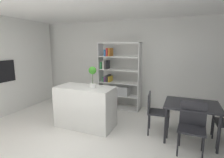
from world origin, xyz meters
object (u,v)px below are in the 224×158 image
at_px(kitchen_island, 86,107).
at_px(dining_chair_island_side, 154,109).
at_px(open_bookshelf, 118,78).
at_px(potted_plant_on_island, 93,75).
at_px(dining_chair_near, 192,123).
at_px(built_in_oven, 3,71).
at_px(dining_table, 192,108).

height_order(kitchen_island, dining_chair_island_side, kitchen_island).
bearing_deg(open_bookshelf, potted_plant_on_island, -91.21).
bearing_deg(potted_plant_on_island, dining_chair_island_side, 12.40).
bearing_deg(dining_chair_near, open_bookshelf, 144.80).
height_order(potted_plant_on_island, dining_chair_island_side, potted_plant_on_island).
relative_size(built_in_oven, dining_table, 0.62).
bearing_deg(dining_table, open_bookshelf, 149.51).
bearing_deg(dining_chair_island_side, open_bookshelf, 41.40).
bearing_deg(built_in_oven, dining_chair_island_side, 7.42).
relative_size(potted_plant_on_island, dining_chair_island_side, 0.54).
distance_m(built_in_oven, dining_chair_island_side, 3.90).
relative_size(built_in_oven, dining_chair_island_side, 0.71).
bearing_deg(dining_chair_island_side, potted_plant_on_island, 96.57).
xyz_separation_m(dining_chair_island_side, dining_chair_near, (0.72, -0.43, -0.00)).
height_order(built_in_oven, dining_chair_island_side, built_in_oven).
bearing_deg(dining_chair_island_side, dining_chair_near, -127.03).
bearing_deg(kitchen_island, built_in_oven, -174.31).
xyz_separation_m(potted_plant_on_island, dining_chair_near, (2.02, -0.15, -0.69)).
distance_m(open_bookshelf, dining_chair_near, 2.59).
distance_m(built_in_oven, kitchen_island, 2.42).
height_order(kitchen_island, dining_table, kitchen_island).
bearing_deg(dining_table, kitchen_island, -172.91).
bearing_deg(dining_chair_near, dining_chair_island_side, 152.61).
bearing_deg(kitchen_island, potted_plant_on_island, -5.11).
relative_size(kitchen_island, potted_plant_on_island, 2.79).
distance_m(kitchen_island, dining_chair_island_side, 1.54).
height_order(potted_plant_on_island, dining_chair_near, potted_plant_on_island).
distance_m(kitchen_island, open_bookshelf, 1.54).
bearing_deg(potted_plant_on_island, open_bookshelf, 88.79).
relative_size(dining_table, dining_chair_island_side, 1.15).
distance_m(open_bookshelf, dining_chair_island_side, 1.78).
distance_m(dining_table, dining_chair_island_side, 0.72).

